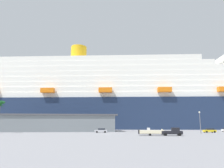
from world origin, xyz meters
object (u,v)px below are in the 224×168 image
(pickup_truck, at_px, (173,132))
(street_lamp, at_px, (200,119))
(small_boat_on_trailer, at_px, (153,132))
(palm_tree, at_px, (0,106))
(parked_car_yellow_taxi, at_px, (210,130))
(parked_car_silver_sedan, at_px, (101,130))
(parked_car_blue_suv, at_px, (104,130))
(cruise_ship, at_px, (131,100))

(pickup_truck, xyz_separation_m, street_lamp, (13.46, 11.80, 3.78))
(street_lamp, bearing_deg, small_boat_on_trailer, -149.44)
(palm_tree, height_order, parked_car_yellow_taxi, palm_tree)
(street_lamp, relative_size, parked_car_silver_sedan, 1.55)
(parked_car_blue_suv, height_order, parked_car_silver_sedan, same)
(palm_tree, relative_size, street_lamp, 1.55)
(pickup_truck, relative_size, parked_car_blue_suv, 1.28)
(parked_car_blue_suv, bearing_deg, small_boat_on_trailer, -67.51)
(cruise_ship, distance_m, parked_car_silver_sedan, 64.00)
(small_boat_on_trailer, distance_m, street_lamp, 21.90)
(palm_tree, xyz_separation_m, parked_car_blue_suv, (37.25, 14.63, -8.65))
(pickup_truck, distance_m, small_boat_on_trailer, 5.17)
(cruise_ship, distance_m, parked_car_blue_suv, 53.81)
(cruise_ship, height_order, pickup_truck, cruise_ship)
(cruise_ship, relative_size, parked_car_silver_sedan, 62.29)
(small_boat_on_trailer, xyz_separation_m, palm_tree, (-50.55, 17.52, 8.52))
(cruise_ship, bearing_deg, parked_car_yellow_taxi, -70.55)
(street_lamp, height_order, parked_car_blue_suv, street_lamp)
(parked_car_yellow_taxi, bearing_deg, palm_tree, -178.38)
(small_boat_on_trailer, height_order, street_lamp, street_lamp)
(cruise_ship, xyz_separation_m, street_lamp, (13.61, -68.43, -14.18))
(cruise_ship, relative_size, street_lamp, 40.26)
(street_lamp, xyz_separation_m, parked_car_blue_suv, (-31.87, 21.19, -3.99))
(small_boat_on_trailer, bearing_deg, street_lamp, 30.56)
(parked_car_blue_suv, bearing_deg, parked_car_silver_sedan, -96.76)
(small_boat_on_trailer, height_order, parked_car_yellow_taxi, small_boat_on_trailer)
(street_lamp, height_order, parked_car_yellow_taxi, street_lamp)
(street_lamp, xyz_separation_m, parked_car_silver_sedan, (-33.17, 10.26, -3.99))
(palm_tree, xyz_separation_m, street_lamp, (69.12, -6.56, -4.65))
(small_boat_on_trailer, xyz_separation_m, street_lamp, (18.56, 10.96, 3.87))
(parked_car_silver_sedan, bearing_deg, palm_tree, -174.13)
(small_boat_on_trailer, bearing_deg, pickup_truck, -9.30)
(cruise_ship, xyz_separation_m, pickup_truck, (0.15, -80.22, -17.96))
(palm_tree, relative_size, parked_car_blue_suv, 2.48)
(small_boat_on_trailer, bearing_deg, parked_car_yellow_taxi, 37.11)
(parked_car_blue_suv, distance_m, parked_car_yellow_taxi, 41.27)
(parked_car_yellow_taxi, bearing_deg, parked_car_blue_suv, 162.43)
(parked_car_blue_suv, relative_size, parked_car_yellow_taxi, 1.01)
(cruise_ship, xyz_separation_m, parked_car_blue_suv, (-18.26, -47.24, -18.17))
(small_boat_on_trailer, relative_size, parked_car_blue_suv, 1.89)
(cruise_ship, height_order, parked_car_blue_suv, cruise_ship)
(parked_car_blue_suv, bearing_deg, street_lamp, -33.62)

